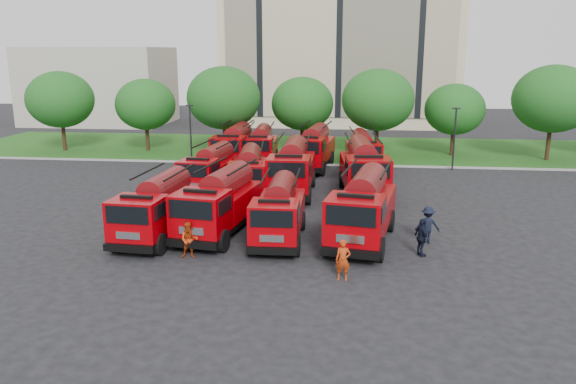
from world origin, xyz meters
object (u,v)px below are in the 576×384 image
object	(u,v)px
fire_truck_1	(220,203)
firefighter_1	(190,257)
fire_truck_5	(249,173)
fire_truck_9	(261,146)
fire_truck_4	(210,169)
fire_truck_11	(363,151)
firefighter_2	(421,256)
fire_truck_7	(364,169)
firefighter_0	(343,279)
firefighter_3	(426,243)
fire_truck_3	(363,208)
fire_truck_10	(313,148)
fire_truck_0	(157,207)
firefighter_5	(375,203)
firefighter_4	(228,200)
fire_truck_6	(292,168)
fire_truck_8	(235,146)
fire_truck_2	(279,211)

from	to	relation	value
fire_truck_1	firefighter_1	bearing A→B (deg)	-90.72
fire_truck_5	firefighter_1	xyz separation A→B (m)	(-0.72, -11.98, -1.58)
fire_truck_1	fire_truck_9	bearing A→B (deg)	100.86
fire_truck_4	fire_truck_1	bearing A→B (deg)	-66.81
fire_truck_11	firefighter_2	distance (m)	19.96
fire_truck_7	firefighter_2	distance (m)	11.99
fire_truck_9	firefighter_0	distance (m)	25.56
firefighter_0	firefighter_3	bearing A→B (deg)	55.92
fire_truck_3	fire_truck_10	size ratio (longest dim) A/B	1.02
fire_truck_3	fire_truck_4	distance (m)	14.07
fire_truck_0	firefighter_5	size ratio (longest dim) A/B	4.00
firefighter_3	firefighter_4	size ratio (longest dim) A/B	0.96
fire_truck_7	firefighter_3	distance (m)	10.21
fire_truck_4	firefighter_2	bearing A→B (deg)	-35.08
fire_truck_5	fire_truck_6	world-z (taller)	fire_truck_6
fire_truck_3	fire_truck_7	size ratio (longest dim) A/B	0.98
firefighter_3	fire_truck_0	bearing A→B (deg)	4.79
fire_truck_10	firefighter_5	world-z (taller)	fire_truck_10
fire_truck_8	firefighter_0	world-z (taller)	fire_truck_8
fire_truck_4	fire_truck_8	xyz separation A→B (m)	(0.04, 8.44, 0.18)
fire_truck_8	firefighter_4	size ratio (longest dim) A/B	3.87
fire_truck_2	fire_truck_8	xyz separation A→B (m)	(-6.00, 18.26, 0.21)
fire_truck_3	firefighter_1	world-z (taller)	fire_truck_3
fire_truck_4	firefighter_0	bearing A→B (deg)	-51.20
fire_truck_4	firefighter_0	distance (m)	17.59
fire_truck_6	firefighter_3	bearing A→B (deg)	-50.80
fire_truck_3	fire_truck_8	size ratio (longest dim) A/B	1.04
fire_truck_4	fire_truck_7	world-z (taller)	fire_truck_7
fire_truck_3	fire_truck_2	bearing A→B (deg)	-166.77
fire_truck_8	firefighter_5	distance (m)	15.46
firefighter_0	firefighter_5	size ratio (longest dim) A/B	0.99
fire_truck_0	fire_truck_3	world-z (taller)	fire_truck_3
fire_truck_7	fire_truck_4	bearing A→B (deg)	175.37
fire_truck_5	fire_truck_9	distance (m)	10.63
fire_truck_5	fire_truck_10	size ratio (longest dim) A/B	0.91
fire_truck_4	fire_truck_10	distance (m)	10.77
fire_truck_4	fire_truck_7	bearing A→B (deg)	6.53
firefighter_1	fire_truck_7	bearing A→B (deg)	48.40
firefighter_5	fire_truck_9	bearing A→B (deg)	-30.10
firefighter_1	fire_truck_11	bearing A→B (deg)	59.36
fire_truck_7	firefighter_5	world-z (taller)	fire_truck_7
firefighter_3	firefighter_0	bearing A→B (deg)	53.67
fire_truck_4	fire_truck_9	xyz separation A→B (m)	(2.02, 9.64, 0.06)
fire_truck_8	firefighter_4	distance (m)	11.16
fire_truck_2	fire_truck_5	distance (m)	9.41
fire_truck_2	firefighter_3	xyz separation A→B (m)	(7.56, 0.29, -1.54)
fire_truck_5	fire_truck_6	size ratio (longest dim) A/B	0.91
fire_truck_6	fire_truck_9	world-z (taller)	fire_truck_6
fire_truck_7	firefighter_2	size ratio (longest dim) A/B	4.41
fire_truck_1	fire_truck_5	world-z (taller)	fire_truck_1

